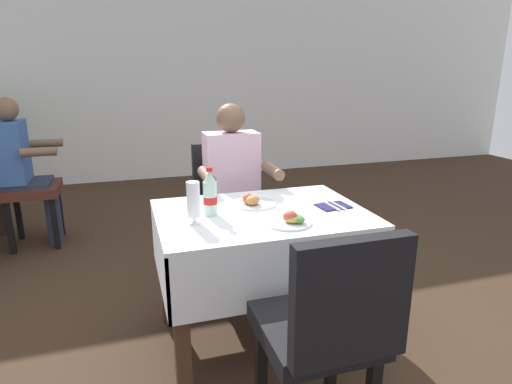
% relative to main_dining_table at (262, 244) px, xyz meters
% --- Properties ---
extents(ground_plane, '(11.00, 11.00, 0.00)m').
position_rel_main_dining_table_xyz_m(ground_plane, '(0.05, -0.14, -0.57)').
color(ground_plane, '#382619').
extents(back_wall, '(11.00, 0.12, 3.16)m').
position_rel_main_dining_table_xyz_m(back_wall, '(0.05, 4.01, 1.01)').
color(back_wall, white).
rests_on(back_wall, ground).
extents(main_dining_table, '(1.09, 0.79, 0.76)m').
position_rel_main_dining_table_xyz_m(main_dining_table, '(0.00, 0.00, 0.00)').
color(main_dining_table, white).
rests_on(main_dining_table, ground).
extents(chair_far_diner_seat, '(0.44, 0.50, 0.97)m').
position_rel_main_dining_table_xyz_m(chair_far_diner_seat, '(0.00, 0.78, -0.02)').
color(chair_far_diner_seat, black).
rests_on(chair_far_diner_seat, ground).
extents(chair_near_camera_side, '(0.44, 0.50, 0.97)m').
position_rel_main_dining_table_xyz_m(chair_near_camera_side, '(-0.00, -0.78, -0.02)').
color(chair_near_camera_side, black).
rests_on(chair_near_camera_side, ground).
extents(seated_diner_far, '(0.50, 0.46, 1.26)m').
position_rel_main_dining_table_xyz_m(seated_diner_far, '(0.02, 0.68, 0.14)').
color(seated_diner_far, '#282D42').
rests_on(seated_diner_far, ground).
extents(plate_near_camera, '(0.23, 0.23, 0.07)m').
position_rel_main_dining_table_xyz_m(plate_near_camera, '(0.08, -0.22, 0.20)').
color(plate_near_camera, white).
rests_on(plate_near_camera, main_dining_table).
extents(plate_far_diner, '(0.23, 0.23, 0.07)m').
position_rel_main_dining_table_xyz_m(plate_far_diner, '(-0.01, 0.12, 0.20)').
color(plate_far_diner, white).
rests_on(plate_far_diner, main_dining_table).
extents(beer_glass_left, '(0.07, 0.07, 0.21)m').
position_rel_main_dining_table_xyz_m(beer_glass_left, '(-0.37, -0.07, 0.29)').
color(beer_glass_left, white).
rests_on(beer_glass_left, main_dining_table).
extents(cola_bottle_primary, '(0.07, 0.07, 0.25)m').
position_rel_main_dining_table_xyz_m(cola_bottle_primary, '(-0.27, 0.03, 0.29)').
color(cola_bottle_primary, silver).
rests_on(cola_bottle_primary, main_dining_table).
extents(napkin_cutlery_set, '(0.18, 0.19, 0.01)m').
position_rel_main_dining_table_xyz_m(napkin_cutlery_set, '(0.40, -0.04, 0.19)').
color(napkin_cutlery_set, '#231E4C').
rests_on(napkin_cutlery_set, main_dining_table).
extents(background_chair_right, '(0.50, 0.44, 0.97)m').
position_rel_main_dining_table_xyz_m(background_chair_right, '(-1.53, 1.88, -0.02)').
color(background_chair_right, '#4C2319').
rests_on(background_chair_right, ground).
extents(background_patron, '(0.46, 0.50, 1.26)m').
position_rel_main_dining_table_xyz_m(background_patron, '(-1.48, 1.88, 0.14)').
color(background_patron, '#282D42').
rests_on(background_patron, ground).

